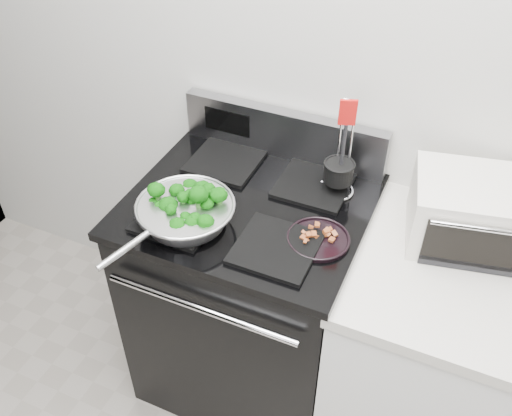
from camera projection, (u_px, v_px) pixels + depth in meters
The scene contains 8 objects.
back_wall at pixel (380, 65), 1.78m from camera, with size 4.00×0.02×2.70m, color beige.
gas_range at pixel (250, 294), 2.20m from camera, with size 0.79×0.69×1.13m.
counter at pixel (427, 360), 2.00m from camera, with size 0.62×0.68×0.92m.
skillet at pixel (185, 212), 1.78m from camera, with size 0.32×0.49×0.07m.
broccoli_pile at pixel (185, 207), 1.77m from camera, with size 0.25×0.25×0.09m, color black, non-canonical shape.
bacon_plate at pixel (318, 236), 1.74m from camera, with size 0.20×0.20×0.04m.
utensil_holder at pixel (338, 177), 1.90m from camera, with size 0.12×0.12×0.36m.
toaster_oven at pixel (474, 213), 1.74m from camera, with size 0.42×0.35×0.22m.
Camera 1 is at (0.32, 0.09, 2.16)m, focal length 40.00 mm.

